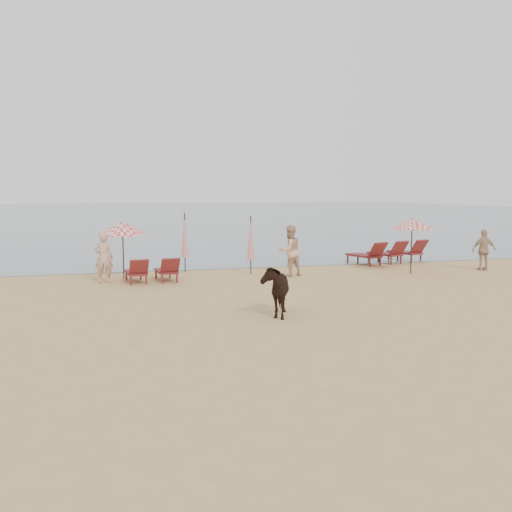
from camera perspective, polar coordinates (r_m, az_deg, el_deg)
The scene contains 12 objects.
ground at distance 14.15m, azimuth 5.30°, elevation -6.64°, with size 120.00×120.00×0.00m, color tan.
sea at distance 93.09m, azimuth -12.11°, elevation 4.33°, with size 160.00×140.00×0.06m, color #51606B.
lounger_cluster_left at distance 20.49m, azimuth -10.34°, elevation -1.43°, with size 1.85×1.79×0.61m.
lounger_cluster_right at distance 26.20m, azimuth 13.14°, elevation 0.36°, with size 3.67×2.77×0.72m.
umbrella_open_left_b at distance 21.58m, azimuth -13.20°, elevation 2.78°, with size 1.70×1.74×2.17m.
umbrella_open_right at distance 23.01m, azimuth 15.35°, elevation 3.11°, with size 1.77×1.77×2.17m.
umbrella_closed_left at distance 22.11m, azimuth -0.53°, elevation 1.80°, with size 0.28×0.28×2.28m.
umbrella_closed_right at distance 22.88m, azimuth -7.14°, elevation 2.05°, with size 0.29×0.29×2.38m.
cow at distance 14.77m, azimuth 1.87°, elevation -3.35°, with size 0.74×1.62×1.37m, color black.
beachgoer_left at distance 20.69m, azimuth -14.99°, elevation -0.16°, with size 0.65×0.43×1.79m, color tan.
beachgoer_right_a at distance 21.63m, azimuth 3.39°, elevation 0.53°, with size 0.94×0.73×1.94m, color #D6A385.
beachgoer_right_b at distance 24.96m, azimuth 21.83°, elevation 0.56°, with size 0.98×0.41×1.68m, color tan.
Camera 1 is at (-4.82, -12.91, 3.19)m, focal length 40.00 mm.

